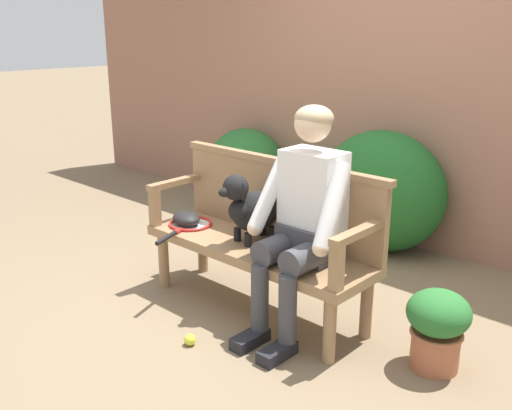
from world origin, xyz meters
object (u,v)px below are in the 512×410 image
tennis_ball (190,340)px  person_seated (304,214)px  potted_plant (437,326)px  tennis_racket (188,225)px  garden_bench (256,254)px  baseball_glove (186,219)px  dog_on_bench (250,207)px

tennis_ball → person_seated: bearing=58.0°
potted_plant → tennis_racket: bearing=-172.7°
garden_bench → tennis_ball: 0.66m
garden_bench → baseball_glove: 0.59m
garden_bench → tennis_ball: (0.02, -0.56, -0.34)m
garden_bench → baseball_glove: baseball_glove is taller
tennis_racket → tennis_ball: size_ratio=8.80×
garden_bench → dog_on_bench: size_ratio=3.49×
tennis_ball → potted_plant: potted_plant is taller
garden_bench → person_seated: 0.50m
dog_on_bench → potted_plant: 1.26m
tennis_ball → dog_on_bench: bearing=97.7°
dog_on_bench → tennis_racket: 0.54m
person_seated → tennis_racket: (-0.92, -0.05, -0.27)m
dog_on_bench → tennis_racket: size_ratio=0.76×
person_seated → baseball_glove: 0.97m
tennis_racket → tennis_ball: 0.87m
dog_on_bench → tennis_ball: (0.08, -0.58, -0.62)m
person_seated → potted_plant: size_ratio=3.02×
tennis_racket → tennis_ball: bearing=-41.4°
tennis_ball → potted_plant: (1.10, 0.72, 0.21)m
person_seated → potted_plant: (0.75, 0.16, -0.47)m
dog_on_bench → potted_plant: bearing=6.9°
tennis_ball → garden_bench: bearing=91.9°
baseball_glove → garden_bench: bearing=21.2°
garden_bench → tennis_racket: tennis_racket is taller
dog_on_bench → tennis_ball: dog_on_bench is taller
garden_bench → baseball_glove: size_ratio=6.96×
baseball_glove → tennis_ball: 0.90m
garden_bench → person_seated: size_ratio=1.17×
garden_bench → tennis_ball: size_ratio=23.21×
dog_on_bench → tennis_ball: size_ratio=6.66×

